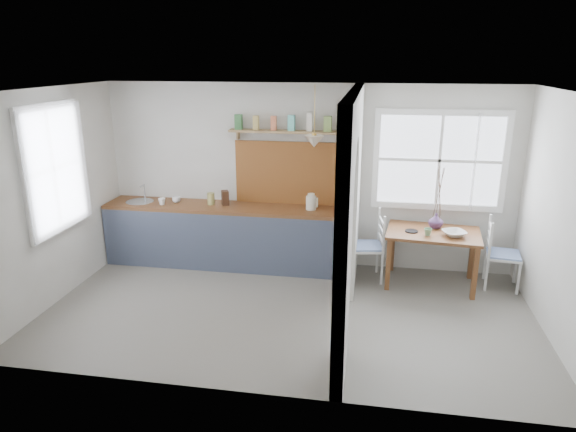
% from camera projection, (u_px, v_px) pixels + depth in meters
% --- Properties ---
extents(floor, '(5.80, 3.20, 0.01)m').
position_uv_depth(floor, '(288.00, 311.00, 6.18)').
color(floor, slate).
rests_on(floor, ground).
extents(ceiling, '(5.80, 3.20, 0.01)m').
position_uv_depth(ceiling, '(288.00, 90.00, 5.41)').
color(ceiling, beige).
rests_on(ceiling, walls).
extents(walls, '(5.81, 3.21, 2.60)m').
position_uv_depth(walls, '(288.00, 208.00, 5.79)').
color(walls, beige).
rests_on(walls, floor).
extents(partition, '(0.12, 3.20, 2.60)m').
position_uv_depth(partition, '(351.00, 197.00, 5.69)').
color(partition, beige).
rests_on(partition, floor).
extents(kitchen_window, '(0.10, 1.16, 1.50)m').
position_uv_depth(kitchen_window, '(52.00, 169.00, 6.15)').
color(kitchen_window, white).
rests_on(kitchen_window, walls).
extents(nook_window, '(1.76, 0.10, 1.30)m').
position_uv_depth(nook_window, '(439.00, 161.00, 6.88)').
color(nook_window, white).
rests_on(nook_window, walls).
extents(counter, '(3.50, 0.60, 0.90)m').
position_uv_depth(counter, '(227.00, 234.00, 7.47)').
color(counter, brown).
rests_on(counter, floor).
extents(sink, '(0.40, 0.40, 0.02)m').
position_uv_depth(sink, '(140.00, 202.00, 7.53)').
color(sink, silver).
rests_on(sink, counter).
extents(backsplash, '(1.65, 0.03, 0.90)m').
position_uv_depth(backsplash, '(292.00, 173.00, 7.29)').
color(backsplash, olive).
rests_on(backsplash, walls).
extents(shelf, '(1.75, 0.20, 0.21)m').
position_uv_depth(shelf, '(291.00, 128.00, 7.02)').
color(shelf, '#987C49').
rests_on(shelf, walls).
extents(pendant_lamp, '(0.26, 0.26, 0.16)m').
position_uv_depth(pendant_lamp, '(314.00, 141.00, 6.68)').
color(pendant_lamp, '#F1E4C9').
rests_on(pendant_lamp, ceiling).
extents(utensil_rail, '(0.02, 0.50, 0.02)m').
position_uv_depth(utensil_rail, '(347.00, 179.00, 6.50)').
color(utensil_rail, silver).
rests_on(utensil_rail, partition).
extents(dining_table, '(1.26, 0.91, 0.74)m').
position_uv_depth(dining_table, '(431.00, 258.00, 6.83)').
color(dining_table, brown).
rests_on(dining_table, floor).
extents(chair_left, '(0.50, 0.50, 0.96)m').
position_uv_depth(chair_left, '(366.00, 246.00, 6.97)').
color(chair_left, white).
rests_on(chair_left, floor).
extents(chair_right, '(0.48, 0.48, 0.93)m').
position_uv_depth(chair_right, '(503.00, 254.00, 6.71)').
color(chair_right, white).
rests_on(chair_right, floor).
extents(kettle, '(0.21, 0.18, 0.23)m').
position_uv_depth(kettle, '(311.00, 202.00, 7.11)').
color(kettle, white).
rests_on(kettle, counter).
extents(mug_a, '(0.13, 0.13, 0.10)m').
position_uv_depth(mug_a, '(162.00, 201.00, 7.36)').
color(mug_a, white).
rests_on(mug_a, counter).
extents(mug_b, '(0.15, 0.15, 0.09)m').
position_uv_depth(mug_b, '(176.00, 200.00, 7.46)').
color(mug_b, white).
rests_on(mug_b, counter).
extents(knife_block, '(0.14, 0.16, 0.21)m').
position_uv_depth(knife_block, '(225.00, 198.00, 7.34)').
color(knife_block, '#422D1C').
rests_on(knife_block, counter).
extents(jar, '(0.11, 0.11, 0.17)m').
position_uv_depth(jar, '(211.00, 199.00, 7.36)').
color(jar, tan).
rests_on(jar, counter).
extents(towel_magenta, '(0.02, 0.03, 0.57)m').
position_uv_depth(towel_magenta, '(342.00, 263.00, 6.91)').
color(towel_magenta, '#C22B71').
rests_on(towel_magenta, counter).
extents(towel_orange, '(0.02, 0.03, 0.56)m').
position_uv_depth(towel_orange, '(342.00, 265.00, 6.92)').
color(towel_orange, orange).
rests_on(towel_orange, counter).
extents(bowl, '(0.37, 0.37, 0.07)m').
position_uv_depth(bowl, '(454.00, 233.00, 6.55)').
color(bowl, silver).
rests_on(bowl, dining_table).
extents(table_cup, '(0.12, 0.12, 0.09)m').
position_uv_depth(table_cup, '(428.00, 232.00, 6.56)').
color(table_cup, '#6D9D70').
rests_on(table_cup, dining_table).
extents(plate, '(0.21, 0.21, 0.01)m').
position_uv_depth(plate, '(411.00, 231.00, 6.72)').
color(plate, black).
rests_on(plate, dining_table).
extents(vase, '(0.21, 0.21, 0.20)m').
position_uv_depth(vase, '(436.00, 221.00, 6.83)').
color(vase, '#492D57').
rests_on(vase, dining_table).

